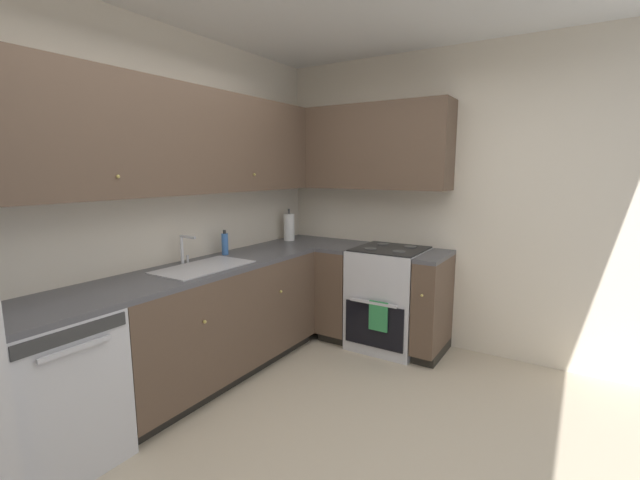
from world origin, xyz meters
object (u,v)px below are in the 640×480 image
(soap_bottle, at_px, (225,244))
(paper_towel_roll, at_px, (289,227))
(dishwasher, at_px, (50,391))
(oven_range, at_px, (389,297))

(soap_bottle, xyz_separation_m, paper_towel_roll, (0.89, -0.02, 0.04))
(dishwasher, relative_size, oven_range, 0.83)
(dishwasher, bearing_deg, oven_range, -20.05)
(dishwasher, distance_m, paper_towel_roll, 2.51)
(oven_range, height_order, soap_bottle, soap_bottle)
(oven_range, distance_m, paper_towel_roll, 1.23)
(dishwasher, xyz_separation_m, paper_towel_roll, (2.43, 0.16, 0.61))
(dishwasher, relative_size, soap_bottle, 4.17)
(oven_range, xyz_separation_m, soap_bottle, (-0.98, 1.10, 0.54))
(dishwasher, height_order, soap_bottle, soap_bottle)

